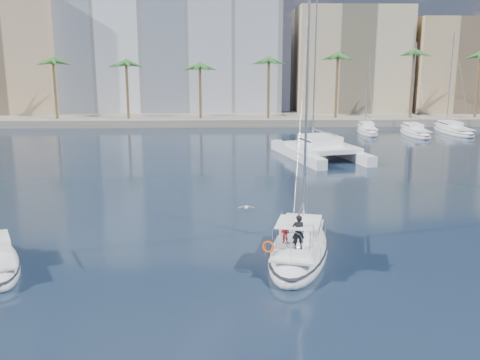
{
  "coord_description": "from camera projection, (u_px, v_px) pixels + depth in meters",
  "views": [
    {
      "loc": [
        -1.39,
        -31.81,
        11.25
      ],
      "look_at": [
        -0.4,
        1.5,
        3.51
      ],
      "focal_mm": 40.0,
      "sensor_mm": 36.0,
      "label": 1
    }
  ],
  "objects": [
    {
      "name": "ground",
      "position": [
        247.0,
        240.0,
        33.56
      ],
      "size": [
        160.0,
        160.0,
        0.0
      ],
      "primitive_type": "plane",
      "color": "black",
      "rests_on": "ground"
    },
    {
      "name": "palm_centre",
      "position": [
        232.0,
        62.0,
        86.73
      ],
      "size": [
        3.6,
        3.6,
        12.3
      ],
      "color": "brown",
      "rests_on": "ground"
    },
    {
      "name": "building_beige",
      "position": [
        348.0,
        63.0,
        100.09
      ],
      "size": [
        20.0,
        14.0,
        20.0
      ],
      "primitive_type": "cube",
      "color": "tan",
      "rests_on": "ground"
    },
    {
      "name": "moored_yacht_b",
      "position": [
        415.0,
        135.0,
        78.14
      ],
      "size": [
        3.32,
        10.83,
        13.72
      ],
      "primitive_type": null,
      "rotation": [
        0.0,
        0.0,
        -0.02
      ],
      "color": "white",
      "rests_on": "ground"
    },
    {
      "name": "palm_right",
      "position": [
        439.0,
        62.0,
        87.71
      ],
      "size": [
        3.6,
        3.6,
        12.3
      ],
      "color": "brown",
      "rests_on": "ground"
    },
    {
      "name": "moored_yacht_c",
      "position": [
        453.0,
        133.0,
        80.27
      ],
      "size": [
        3.98,
        12.33,
        15.54
      ],
      "primitive_type": null,
      "rotation": [
        0.0,
        0.0,
        0.03
      ],
      "color": "white",
      "rests_on": "ground"
    },
    {
      "name": "seagull",
      "position": [
        246.0,
        207.0,
        39.56
      ],
      "size": [
        1.23,
        0.53,
        0.23
      ],
      "color": "silver",
      "rests_on": "ground"
    },
    {
      "name": "quay",
      "position": [
        232.0,
        119.0,
        92.82
      ],
      "size": [
        120.0,
        14.0,
        1.2
      ],
      "primitive_type": "cube",
      "color": "gray",
      "rests_on": "ground"
    },
    {
      "name": "moored_yacht_a",
      "position": [
        367.0,
        133.0,
        79.9
      ],
      "size": [
        3.37,
        9.52,
        11.9
      ],
      "primitive_type": null,
      "rotation": [
        0.0,
        0.0,
        -0.07
      ],
      "color": "white",
      "rests_on": "ground"
    },
    {
      "name": "palm_left",
      "position": [
        21.0,
        62.0,
        85.75
      ],
      "size": [
        3.6,
        3.6,
        12.3
      ],
      "color": "brown",
      "rests_on": "ground"
    },
    {
      "name": "building_tan_right",
      "position": [
        458.0,
        69.0,
        98.95
      ],
      "size": [
        18.0,
        12.0,
        18.0
      ],
      "primitive_type": "cube",
      "color": "tan",
      "rests_on": "ground"
    },
    {
      "name": "catamaran",
      "position": [
        321.0,
        147.0,
        60.48
      ],
      "size": [
        10.05,
        14.99,
        19.79
      ],
      "rotation": [
        0.0,
        0.0,
        0.25
      ],
      "color": "white",
      "rests_on": "ground"
    },
    {
      "name": "building_tan_left",
      "position": [
        0.0,
        58.0,
        97.04
      ],
      "size": [
        22.0,
        14.0,
        22.0
      ],
      "primitive_type": "cube",
      "color": "tan",
      "rests_on": "ground"
    },
    {
      "name": "building_modern",
      "position": [
        168.0,
        41.0,
        101.12
      ],
      "size": [
        42.0,
        16.0,
        28.0
      ],
      "primitive_type": "cube",
      "color": "silver",
      "rests_on": "ground"
    },
    {
      "name": "main_sloop",
      "position": [
        299.0,
        248.0,
        30.7
      ],
      "size": [
        5.63,
        10.7,
        15.18
      ],
      "rotation": [
        0.0,
        0.0,
        -0.24
      ],
      "color": "white",
      "rests_on": "ground"
    }
  ]
}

